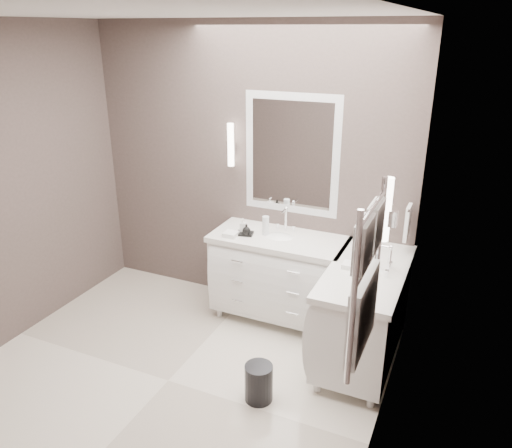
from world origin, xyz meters
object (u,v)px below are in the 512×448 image
at_px(vanity_right, 364,309).
at_px(vanity_back, 279,272).
at_px(waste_bin, 259,383).
at_px(towel_ladder, 365,287).

bearing_deg(vanity_right, vanity_back, 159.62).
distance_m(vanity_back, waste_bin, 1.21).
bearing_deg(vanity_back, waste_bin, -75.40).
height_order(vanity_back, vanity_right, same).
bearing_deg(vanity_back, vanity_right, -20.38).
relative_size(vanity_right, waste_bin, 4.18).
bearing_deg(vanity_right, towel_ladder, -80.16).
xyz_separation_m(vanity_back, waste_bin, (0.29, -1.12, -0.34)).
bearing_deg(towel_ladder, vanity_right, 99.84).
bearing_deg(vanity_back, towel_ladder, -55.90).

